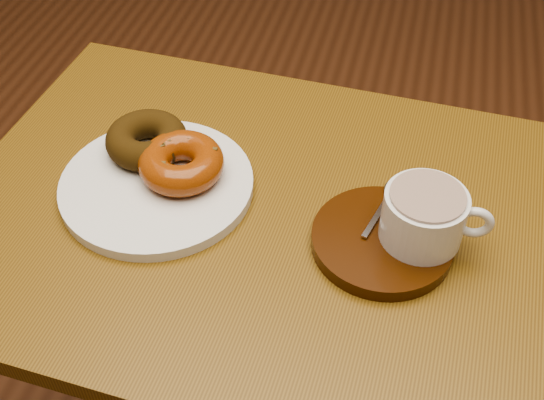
% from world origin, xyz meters
% --- Properties ---
extents(ground, '(6.00, 6.00, 0.00)m').
position_xyz_m(ground, '(0.00, 0.00, 0.00)').
color(ground, brown).
rests_on(ground, ground).
extents(cafe_table, '(0.78, 0.61, 0.70)m').
position_xyz_m(cafe_table, '(0.06, -0.27, 0.59)').
color(cafe_table, brown).
rests_on(cafe_table, ground).
extents(donut_plate, '(0.27, 0.27, 0.01)m').
position_xyz_m(donut_plate, '(-0.07, -0.26, 0.71)').
color(donut_plate, silver).
rests_on(donut_plate, cafe_table).
extents(donut_cinnamon, '(0.13, 0.13, 0.04)m').
position_xyz_m(donut_cinnamon, '(-0.10, -0.21, 0.74)').
color(donut_cinnamon, '#39250B').
rests_on(donut_cinnamon, donut_plate).
extents(donut_caramel, '(0.14, 0.14, 0.04)m').
position_xyz_m(donut_caramel, '(-0.04, -0.25, 0.74)').
color(donut_caramel, '#883C0E').
rests_on(donut_caramel, donut_plate).
extents(saucer, '(0.18, 0.18, 0.02)m').
position_xyz_m(saucer, '(0.22, -0.29, 0.71)').
color(saucer, '#321706').
rests_on(saucer, cafe_table).
extents(coffee_cup, '(0.12, 0.09, 0.07)m').
position_xyz_m(coffee_cup, '(0.26, -0.28, 0.76)').
color(coffee_cup, silver).
rests_on(coffee_cup, saucer).
extents(teaspoon, '(0.04, 0.11, 0.01)m').
position_xyz_m(teaspoon, '(0.22, -0.23, 0.73)').
color(teaspoon, silver).
rests_on(teaspoon, saucer).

